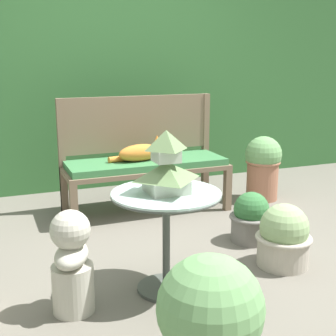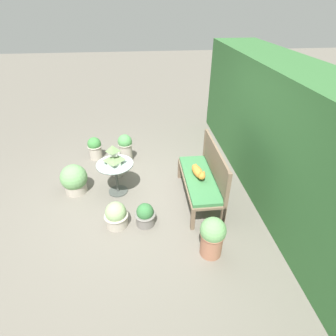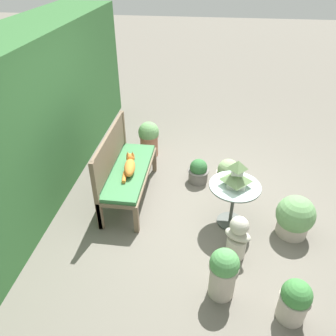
{
  "view_description": "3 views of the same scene",
  "coord_description": "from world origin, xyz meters",
  "px_view_note": "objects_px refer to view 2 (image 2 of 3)",
  "views": [
    {
      "loc": [
        -1.18,
        -2.78,
        1.37
      ],
      "look_at": [
        0.06,
        0.36,
        0.55
      ],
      "focal_mm": 50.0,
      "sensor_mm": 36.0,
      "label": 1
    },
    {
      "loc": [
        3.63,
        0.1,
        3.02
      ],
      "look_at": [
        -0.11,
        0.51,
        0.55
      ],
      "focal_mm": 28.0,
      "sensor_mm": 36.0,
      "label": 2
    },
    {
      "loc": [
        -3.52,
        0.0,
        3.02
      ],
      "look_at": [
        0.1,
        0.47,
        0.55
      ],
      "focal_mm": 35.0,
      "sensor_mm": 36.0,
      "label": 3
    }
  ],
  "objects_px": {
    "patio_table": "(116,170)",
    "garden_bust": "(116,162)",
    "pagoda_birdhouse": "(114,156)",
    "potted_plant_path_edge": "(95,148)",
    "potted_plant_hedge_corner": "(212,236)",
    "garden_bench": "(199,180)",
    "cat": "(198,172)",
    "potted_plant_table_far": "(116,215)",
    "potted_plant_table_near": "(74,180)",
    "potted_plant_bench_right": "(145,215)",
    "potted_plant_bench_left": "(125,147)"
  },
  "relations": [
    {
      "from": "patio_table",
      "to": "potted_plant_bench_right",
      "type": "distance_m",
      "value": 1.03
    },
    {
      "from": "potted_plant_table_near",
      "to": "potted_plant_bench_left",
      "type": "distance_m",
      "value": 1.34
    },
    {
      "from": "garden_bust",
      "to": "potted_plant_table_near",
      "type": "distance_m",
      "value": 0.86
    },
    {
      "from": "potted_plant_path_edge",
      "to": "potted_plant_hedge_corner",
      "type": "bearing_deg",
      "value": 34.1
    },
    {
      "from": "potted_plant_table_near",
      "to": "potted_plant_bench_right",
      "type": "bearing_deg",
      "value": 52.08
    },
    {
      "from": "cat",
      "to": "potted_plant_hedge_corner",
      "type": "distance_m",
      "value": 1.23
    },
    {
      "from": "cat",
      "to": "garden_bust",
      "type": "bearing_deg",
      "value": -130.38
    },
    {
      "from": "pagoda_birdhouse",
      "to": "potted_plant_bench_right",
      "type": "xyz_separation_m",
      "value": [
        0.87,
        0.47,
        -0.58
      ]
    },
    {
      "from": "garden_bench",
      "to": "potted_plant_bench_left",
      "type": "relative_size",
      "value": 2.36
    },
    {
      "from": "potted_plant_table_far",
      "to": "pagoda_birdhouse",
      "type": "bearing_deg",
      "value": -178.09
    },
    {
      "from": "garden_bust",
      "to": "potted_plant_table_far",
      "type": "bearing_deg",
      "value": -64.64
    },
    {
      "from": "patio_table",
      "to": "garden_bust",
      "type": "relative_size",
      "value": 1.1
    },
    {
      "from": "potted_plant_table_near",
      "to": "pagoda_birdhouse",
      "type": "bearing_deg",
      "value": 82.94
    },
    {
      "from": "potted_plant_table_near",
      "to": "potted_plant_hedge_corner",
      "type": "distance_m",
      "value": 2.67
    },
    {
      "from": "potted_plant_table_far",
      "to": "potted_plant_hedge_corner",
      "type": "xyz_separation_m",
      "value": [
        0.69,
        1.33,
        0.14
      ]
    },
    {
      "from": "garden_bench",
      "to": "cat",
      "type": "relative_size",
      "value": 2.75
    },
    {
      "from": "garden_bust",
      "to": "patio_table",
      "type": "bearing_deg",
      "value": -63.32
    },
    {
      "from": "cat",
      "to": "patio_table",
      "type": "relative_size",
      "value": 0.82
    },
    {
      "from": "potted_plant_table_far",
      "to": "potted_plant_bench_right",
      "type": "height_order",
      "value": "potted_plant_table_far"
    },
    {
      "from": "pagoda_birdhouse",
      "to": "potted_plant_path_edge",
      "type": "xyz_separation_m",
      "value": [
        -1.28,
        -0.55,
        -0.5
      ]
    },
    {
      "from": "pagoda_birdhouse",
      "to": "patio_table",
      "type": "bearing_deg",
      "value": -90.0
    },
    {
      "from": "patio_table",
      "to": "potted_plant_table_far",
      "type": "distance_m",
      "value": 0.89
    },
    {
      "from": "garden_bust",
      "to": "potted_plant_bench_right",
      "type": "distance_m",
      "value": 1.52
    },
    {
      "from": "potted_plant_bench_right",
      "to": "pagoda_birdhouse",
      "type": "bearing_deg",
      "value": -151.42
    },
    {
      "from": "cat",
      "to": "garden_bust",
      "type": "distance_m",
      "value": 1.71
    },
    {
      "from": "pagoda_birdhouse",
      "to": "potted_plant_table_near",
      "type": "height_order",
      "value": "pagoda_birdhouse"
    },
    {
      "from": "potted_plant_hedge_corner",
      "to": "potted_plant_path_edge",
      "type": "xyz_separation_m",
      "value": [
        -2.81,
        -1.9,
        -0.08
      ]
    },
    {
      "from": "garden_bench",
      "to": "potted_plant_path_edge",
      "type": "height_order",
      "value": "potted_plant_path_edge"
    },
    {
      "from": "garden_bust",
      "to": "potted_plant_table_far",
      "type": "xyz_separation_m",
      "value": [
        1.4,
        0.07,
        -0.09
      ]
    },
    {
      "from": "garden_bust",
      "to": "potted_plant_bench_left",
      "type": "height_order",
      "value": "potted_plant_bench_left"
    },
    {
      "from": "potted_plant_path_edge",
      "to": "potted_plant_bench_left",
      "type": "height_order",
      "value": "potted_plant_bench_left"
    },
    {
      "from": "cat",
      "to": "garden_bust",
      "type": "xyz_separation_m",
      "value": [
        -0.88,
        -1.44,
        -0.27
      ]
    },
    {
      "from": "potted_plant_path_edge",
      "to": "potted_plant_table_near",
      "type": "bearing_deg",
      "value": -10.4
    },
    {
      "from": "potted_plant_path_edge",
      "to": "cat",
      "type": "bearing_deg",
      "value": 50.51
    },
    {
      "from": "potted_plant_table_far",
      "to": "garden_bust",
      "type": "bearing_deg",
      "value": -177.21
    },
    {
      "from": "patio_table",
      "to": "pagoda_birdhouse",
      "type": "bearing_deg",
      "value": 90.0
    },
    {
      "from": "garden_bench",
      "to": "potted_plant_bench_left",
      "type": "xyz_separation_m",
      "value": [
        -1.46,
        -1.29,
        -0.08
      ]
    },
    {
      "from": "potted_plant_bench_right",
      "to": "potted_plant_bench_left",
      "type": "xyz_separation_m",
      "value": [
        -1.96,
        -0.35,
        0.15
      ]
    },
    {
      "from": "pagoda_birdhouse",
      "to": "potted_plant_bench_right",
      "type": "height_order",
      "value": "pagoda_birdhouse"
    },
    {
      "from": "patio_table",
      "to": "pagoda_birdhouse",
      "type": "relative_size",
      "value": 1.78
    },
    {
      "from": "pagoda_birdhouse",
      "to": "potted_plant_hedge_corner",
      "type": "distance_m",
      "value": 2.09
    },
    {
      "from": "garden_bench",
      "to": "potted_plant_hedge_corner",
      "type": "relative_size",
      "value": 2.33
    },
    {
      "from": "patio_table",
      "to": "potted_plant_bench_right",
      "type": "xyz_separation_m",
      "value": [
        0.87,
        0.47,
        -0.3
      ]
    },
    {
      "from": "cat",
      "to": "potted_plant_table_near",
      "type": "height_order",
      "value": "cat"
    },
    {
      "from": "potted_plant_bench_right",
      "to": "potted_plant_bench_left",
      "type": "bearing_deg",
      "value": -169.99
    },
    {
      "from": "garden_bust",
      "to": "potted_plant_hedge_corner",
      "type": "relative_size",
      "value": 0.94
    },
    {
      "from": "cat",
      "to": "garden_bust",
      "type": "height_order",
      "value": "cat"
    },
    {
      "from": "garden_bench",
      "to": "patio_table",
      "type": "distance_m",
      "value": 1.46
    },
    {
      "from": "cat",
      "to": "potted_plant_path_edge",
      "type": "height_order",
      "value": "cat"
    },
    {
      "from": "garden_bench",
      "to": "potted_plant_bench_right",
      "type": "relative_size",
      "value": 3.79
    }
  ]
}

